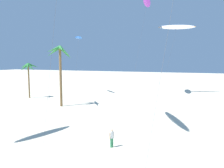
# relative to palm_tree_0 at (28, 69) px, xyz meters

# --- Properties ---
(palm_tree_0) EXTENTS (3.83, 3.59, 7.27)m
(palm_tree_0) POSITION_rel_palm_tree_0_xyz_m (0.00, 0.00, 0.00)
(palm_tree_0) COLOR brown
(palm_tree_0) RESTS_ON ground
(palm_tree_1) EXTENTS (4.68, 4.99, 10.22)m
(palm_tree_1) POSITION_rel_palm_tree_0_xyz_m (10.93, -4.13, 2.32)
(palm_tree_1) COLOR brown
(palm_tree_1) RESTS_ON ground
(flying_kite_2) EXTENTS (8.09, 5.33, 15.90)m
(flying_kite_2) POSITION_rel_palm_tree_0_xyz_m (27.44, 16.72, 9.16)
(flying_kite_2) COLOR white
(flying_kite_2) RESTS_ON ground
(flying_kite_7) EXTENTS (4.77, 8.44, 13.60)m
(flying_kite_7) POSITION_rel_palm_tree_0_xyz_m (6.52, 9.08, 6.93)
(flying_kite_7) COLOR blue
(flying_kite_7) RESTS_ON ground
(flying_kite_8) EXTENTS (2.54, 11.20, 21.02)m
(flying_kite_8) POSITION_rel_palm_tree_0_xyz_m (21.35, 13.40, 14.37)
(flying_kite_8) COLOR purple
(flying_kite_8) RESTS_ON ground
(person_mid_field) EXTENTS (0.34, 0.43, 1.68)m
(person_mid_field) POSITION_rel_palm_tree_0_xyz_m (25.56, -16.69, -5.14)
(person_mid_field) COLOR #338E56
(person_mid_field) RESTS_ON ground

